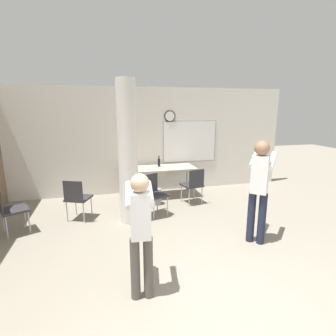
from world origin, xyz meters
name	(u,v)px	position (x,y,z in m)	size (l,w,h in m)	color
wall_back	(146,141)	(0.02, 5.06, 1.40)	(8.00, 0.15, 2.80)	silver
support_pillar	(128,154)	(-0.65, 3.11, 1.40)	(0.38, 0.38, 2.80)	silver
folding_table	(159,169)	(0.25, 4.48, 0.73)	(1.87, 0.75, 0.77)	beige
bottle_on_table	(159,162)	(0.29, 4.62, 0.88)	(0.07, 0.07, 0.29)	black
waste_bin	(156,197)	(0.06, 3.95, 0.19)	(0.26, 0.26, 0.38)	gray
chair_near_pillar	(77,196)	(-1.68, 3.44, 0.51)	(0.58, 0.58, 0.87)	#2D2D33
chair_table_front	(153,191)	(-0.11, 3.38, 0.51)	(0.58, 0.58, 0.87)	#2D2D33
chair_by_left_wall	(10,208)	(-2.80, 3.10, 0.51)	(0.59, 0.59, 0.87)	#2D2D33
chair_table_right	(193,183)	(0.94, 3.75, 0.51)	(0.53, 0.53, 0.87)	#2D2D33
person_playing_front	(141,227)	(-0.75, 0.89, 0.92)	(0.38, 0.63, 1.56)	#514C47
person_playing_side	(259,184)	(1.36, 1.75, 1.03)	(0.66, 0.69, 1.75)	#1E2338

